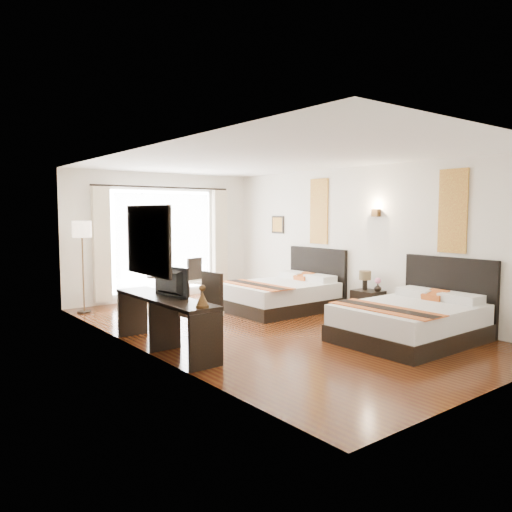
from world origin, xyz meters
TOP-DOWN VIEW (x-y plane):
  - floor at (0.00, 0.00)m, footprint 4.50×7.50m
  - ceiling at (0.00, 0.00)m, footprint 4.50×7.50m
  - wall_headboard at (2.25, 0.00)m, footprint 0.01×7.50m
  - wall_desk at (-2.25, 0.00)m, footprint 0.01×7.50m
  - wall_window at (0.00, 3.75)m, footprint 4.50×0.01m
  - wall_entry at (0.00, -3.75)m, footprint 4.50×0.01m
  - window_glass at (0.00, 3.73)m, footprint 2.40×0.02m
  - sheer_curtain at (0.00, 3.67)m, footprint 2.30×0.02m
  - drape_left at (-1.45, 3.63)m, footprint 0.35×0.14m
  - drape_right at (1.45, 3.63)m, footprint 0.35×0.14m
  - art_panel_near at (2.23, -1.93)m, footprint 0.03×0.50m
  - art_panel_far at (2.23, 1.08)m, footprint 0.03×0.50m
  - wall_sconce at (2.19, -0.43)m, footprint 0.10×0.14m
  - mirror_frame at (-2.22, -0.13)m, footprint 0.04×1.25m
  - mirror_glass at (-2.19, -0.13)m, footprint 0.01×1.12m
  - bed_near at (1.24, -1.93)m, footprint 2.14×1.67m
  - bed_far at (1.25, 1.08)m, footprint 2.11×1.65m
  - nightstand at (2.01, -0.43)m, footprint 0.42×0.52m
  - table_lamp at (2.02, -0.34)m, footprint 0.22×0.22m
  - vase at (2.03, -0.63)m, footprint 0.14×0.14m
  - console_desk at (-1.99, -0.13)m, footprint 0.50×2.20m
  - television at (-1.97, -0.17)m, footprint 0.19×0.75m
  - bronze_figurine at (-1.99, -1.13)m, footprint 0.21×0.21m
  - desk_chair at (-1.50, -0.30)m, footprint 0.52×0.52m
  - floor_lamp at (-1.99, 3.20)m, footprint 0.36×0.36m
  - side_table at (-0.54, 2.83)m, footprint 0.57×0.57m
  - fruit_bowl at (-0.57, 2.86)m, footprint 0.23×0.23m
  - window_chair at (0.42, 2.85)m, footprint 0.53×0.53m
  - jute_rug at (-0.43, 2.60)m, footprint 1.44×1.21m

SIDE VIEW (x-z plane):
  - floor at x=0.00m, z-range -0.01..0.00m
  - jute_rug at x=-0.43m, z-range 0.00..0.01m
  - nightstand at x=2.01m, z-range 0.00..0.50m
  - window_chair at x=0.42m, z-range -0.18..0.76m
  - bed_far at x=1.25m, z-range -0.29..0.90m
  - bed_near at x=1.24m, z-range -0.29..0.92m
  - desk_chair at x=-1.50m, z-range -0.21..0.86m
  - side_table at x=-0.54m, z-range 0.00..0.65m
  - console_desk at x=-1.99m, z-range 0.00..0.76m
  - vase at x=2.03m, z-range 0.50..0.64m
  - fruit_bowl at x=-0.57m, z-range 0.65..0.71m
  - table_lamp at x=2.02m, z-range 0.56..0.91m
  - bronze_figurine at x=-1.99m, z-range 0.75..1.00m
  - television at x=-1.97m, z-range 0.75..1.18m
  - drape_left at x=-1.45m, z-range 0.10..2.46m
  - drape_right at x=1.45m, z-range 0.10..2.46m
  - sheer_curtain at x=0.00m, z-range 0.25..2.35m
  - window_glass at x=0.00m, z-range 0.20..2.40m
  - wall_headboard at x=2.25m, z-range 0.00..2.80m
  - wall_desk at x=-2.25m, z-range 0.00..2.80m
  - wall_window at x=0.00m, z-range 0.00..2.80m
  - wall_entry at x=0.00m, z-range 0.00..2.80m
  - floor_lamp at x=-1.99m, z-range 0.61..2.38m
  - mirror_frame at x=-2.22m, z-range 1.08..2.02m
  - mirror_glass at x=-2.19m, z-range 1.14..1.96m
  - wall_sconce at x=2.19m, z-range 1.85..1.99m
  - art_panel_near at x=2.23m, z-range 1.27..2.62m
  - art_panel_far at x=2.23m, z-range 1.27..2.62m
  - ceiling at x=0.00m, z-range 2.78..2.80m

